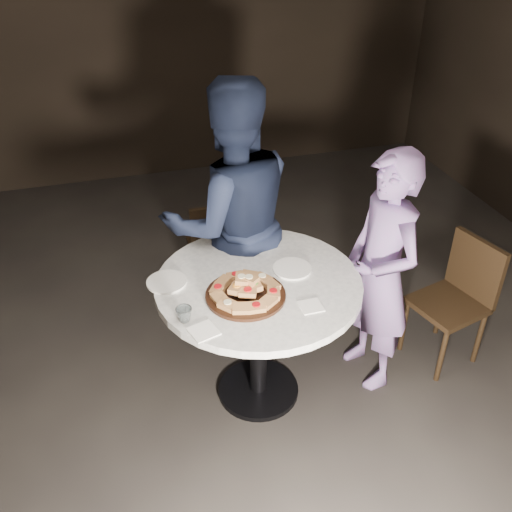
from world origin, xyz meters
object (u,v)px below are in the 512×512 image
at_px(water_glass, 184,314).
at_px(diner_navy, 232,222).
at_px(table, 259,304).
at_px(serving_board, 246,295).
at_px(focaccia_pile, 245,289).
at_px(chair_right, 459,293).
at_px(diner_teal, 381,274).
at_px(chair_far, 215,241).

relative_size(water_glass, diner_navy, 0.04).
relative_size(table, serving_board, 3.45).
relative_size(focaccia_pile, chair_right, 0.45).
relative_size(serving_board, diner_navy, 0.23).
height_order(serving_board, chair_right, serving_board).
relative_size(table, diner_teal, 0.95).
distance_m(chair_far, chair_right, 1.72).
bearing_deg(diner_teal, chair_right, 85.00).
xyz_separation_m(chair_far, diner_navy, (0.00, -0.52, 0.44)).
bearing_deg(diner_navy, diner_teal, 139.93).
xyz_separation_m(focaccia_pile, chair_right, (1.43, 0.11, -0.41)).
bearing_deg(table, serving_board, -132.26).
relative_size(serving_board, chair_far, 0.53).
height_order(table, diner_navy, diner_navy).
height_order(table, water_glass, water_glass).
height_order(diner_navy, diner_teal, diner_navy).
xyz_separation_m(serving_board, chair_far, (0.10, 1.20, -0.40)).
xyz_separation_m(serving_board, chair_right, (1.43, 0.12, -0.37)).
distance_m(focaccia_pile, chair_right, 1.49).
distance_m(serving_board, chair_far, 1.27).
xyz_separation_m(focaccia_pile, diner_navy, (0.10, 0.68, 0.01)).
bearing_deg(diner_teal, focaccia_pile, -90.79).
bearing_deg(diner_navy, chair_far, -91.22).
distance_m(water_glass, diner_teal, 1.20).
bearing_deg(serving_board, water_glass, -163.41).
distance_m(serving_board, water_glass, 0.36).
height_order(table, focaccia_pile, focaccia_pile).
bearing_deg(serving_board, diner_navy, 81.62).
bearing_deg(focaccia_pile, chair_far, 85.37).
relative_size(chair_right, diner_navy, 0.46).
xyz_separation_m(focaccia_pile, water_glass, (-0.34, -0.10, -0.01)).
bearing_deg(serving_board, table, 47.74).
relative_size(table, diner_navy, 0.80).
relative_size(table, water_glass, 17.86).
height_order(chair_far, diner_navy, diner_navy).
distance_m(serving_board, focaccia_pile, 0.04).
bearing_deg(water_glass, table, 26.02).
relative_size(chair_right, diner_teal, 0.55).
xyz_separation_m(focaccia_pile, diner_teal, (0.84, 0.09, -0.13)).
bearing_deg(diner_navy, table, 88.99).
xyz_separation_m(water_glass, diner_teal, (1.18, 0.20, -0.12)).
bearing_deg(diner_teal, diner_navy, -135.62).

